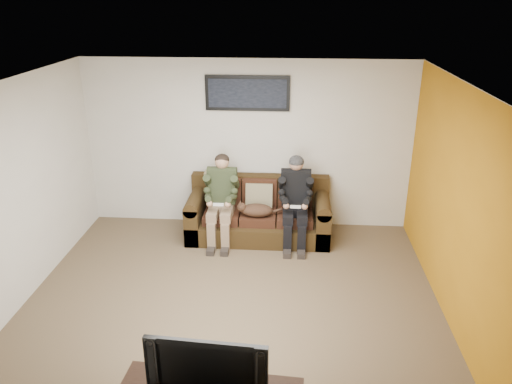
# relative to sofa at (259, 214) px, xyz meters

# --- Properties ---
(floor) EXTENTS (5.00, 5.00, 0.00)m
(floor) POSITION_rel_sofa_xyz_m (-0.20, -1.83, -0.33)
(floor) COLOR brown
(floor) RESTS_ON ground
(ceiling) EXTENTS (5.00, 5.00, 0.00)m
(ceiling) POSITION_rel_sofa_xyz_m (-0.20, -1.83, 2.27)
(ceiling) COLOR silver
(ceiling) RESTS_ON ground
(wall_back) EXTENTS (5.00, 0.00, 5.00)m
(wall_back) POSITION_rel_sofa_xyz_m (-0.20, 0.42, 0.97)
(wall_back) COLOR beige
(wall_back) RESTS_ON ground
(wall_front) EXTENTS (5.00, 0.00, 5.00)m
(wall_front) POSITION_rel_sofa_xyz_m (-0.20, -4.08, 0.97)
(wall_front) COLOR beige
(wall_front) RESTS_ON ground
(wall_left) EXTENTS (0.00, 4.50, 4.50)m
(wall_left) POSITION_rel_sofa_xyz_m (-2.70, -1.83, 0.97)
(wall_left) COLOR beige
(wall_left) RESTS_ON ground
(wall_right) EXTENTS (0.00, 4.50, 4.50)m
(wall_right) POSITION_rel_sofa_xyz_m (2.30, -1.83, 0.97)
(wall_right) COLOR beige
(wall_right) RESTS_ON ground
(accent_wall_right) EXTENTS (0.00, 4.50, 4.50)m
(accent_wall_right) POSITION_rel_sofa_xyz_m (2.29, -1.83, 0.97)
(accent_wall_right) COLOR #B57412
(accent_wall_right) RESTS_ON ground
(sofa) EXTENTS (2.12, 0.92, 0.87)m
(sofa) POSITION_rel_sofa_xyz_m (0.00, 0.00, 0.00)
(sofa) COLOR #33230F
(sofa) RESTS_ON ground
(throw_pillow) EXTENTS (0.40, 0.19, 0.40)m
(throw_pillow) POSITION_rel_sofa_xyz_m (-0.00, 0.04, 0.29)
(throw_pillow) COLOR #827555
(throw_pillow) RESTS_ON sofa
(throw_blanket) EXTENTS (0.43, 0.21, 0.08)m
(throw_blanket) POSITION_rel_sofa_xyz_m (-0.64, 0.27, 0.54)
(throw_blanket) COLOR tan
(throw_blanket) RESTS_ON sofa
(person_left) EXTENTS (0.51, 0.87, 1.28)m
(person_left) POSITION_rel_sofa_xyz_m (-0.55, -0.18, 0.39)
(person_left) COLOR #876D54
(person_left) RESTS_ON sofa
(person_right) EXTENTS (0.51, 0.86, 1.29)m
(person_right) POSITION_rel_sofa_xyz_m (0.55, -0.18, 0.39)
(person_right) COLOR black
(person_right) RESTS_ON sofa
(cat) EXTENTS (0.66, 0.26, 0.24)m
(cat) POSITION_rel_sofa_xyz_m (-0.03, -0.28, 0.20)
(cat) COLOR #4F311F
(cat) RESTS_ON sofa
(framed_poster) EXTENTS (1.25, 0.05, 0.52)m
(framed_poster) POSITION_rel_sofa_xyz_m (-0.20, 0.39, 1.77)
(framed_poster) COLOR black
(framed_poster) RESTS_ON wall_back
(television) EXTENTS (0.98, 0.19, 0.56)m
(television) POSITION_rel_sofa_xyz_m (-0.15, -3.78, 0.43)
(television) COLOR black
(television) RESTS_ON tv_stand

